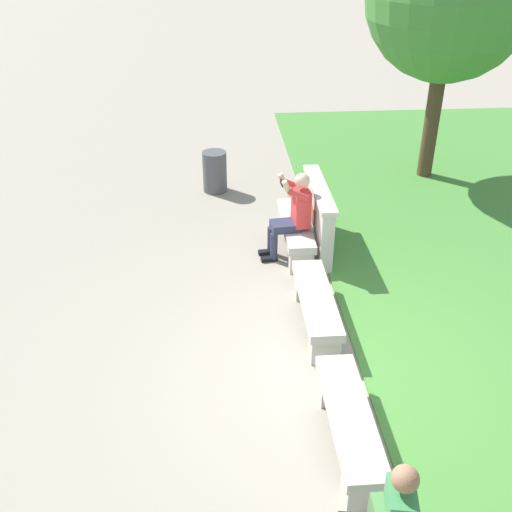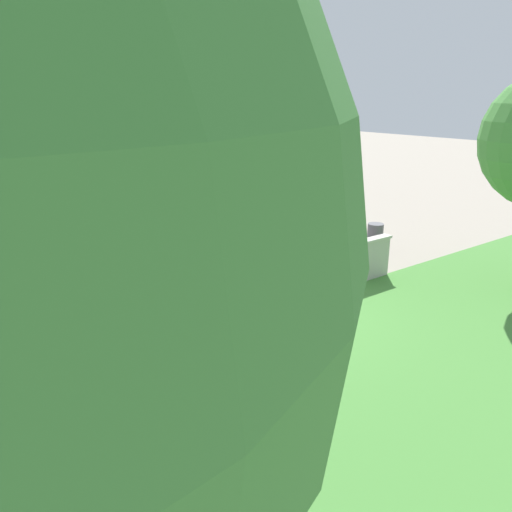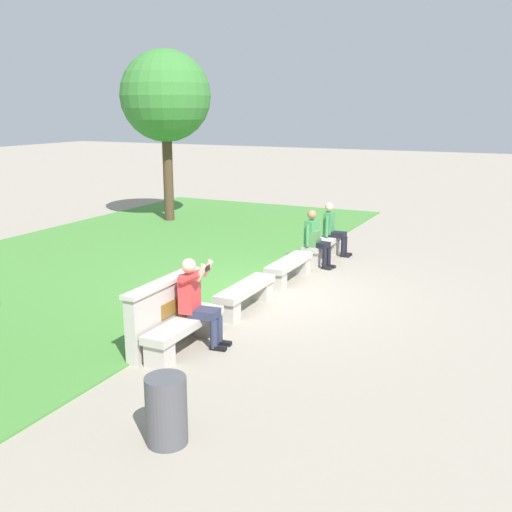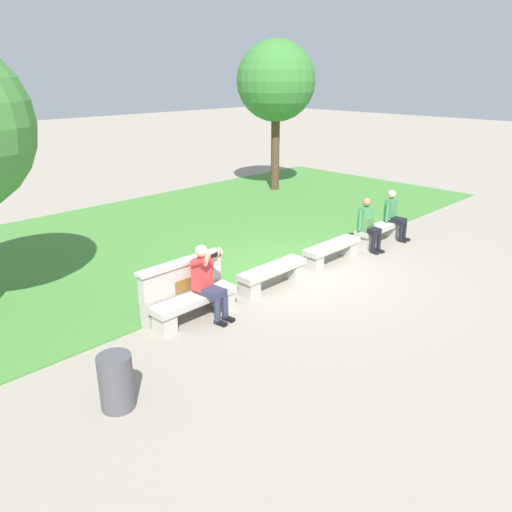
{
  "view_description": "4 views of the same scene",
  "coord_description": "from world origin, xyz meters",
  "px_view_note": "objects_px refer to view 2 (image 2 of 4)",
  "views": [
    {
      "loc": [
        5.05,
        -1.2,
        4.6
      ],
      "look_at": [
        -1.42,
        -0.72,
        0.78
      ],
      "focal_mm": 42.0,
      "sensor_mm": 36.0,
      "label": 1
    },
    {
      "loc": [
        5.46,
        7.66,
        4.18
      ],
      "look_at": [
        -0.41,
        -0.32,
        0.96
      ],
      "focal_mm": 35.0,
      "sensor_mm": 36.0,
      "label": 2
    },
    {
      "loc": [
        -9.91,
        -4.51,
        3.45
      ],
      "look_at": [
        -0.88,
        -0.15,
        0.96
      ],
      "focal_mm": 42.0,
      "sensor_mm": 36.0,
      "label": 3
    },
    {
      "loc": [
        -7.78,
        -6.25,
        4.08
      ],
      "look_at": [
        -1.49,
        -0.03,
        0.81
      ],
      "focal_mm": 35.0,
      "sensor_mm": 36.0,
      "label": 4
    }
  ],
  "objects_px": {
    "bench_near": "(286,284)",
    "bench_mid": "(207,307)",
    "trash_bin": "(375,237)",
    "bench_main": "(351,266)",
    "backpack": "(141,306)",
    "person_distant": "(139,304)",
    "person_companion": "(71,321)",
    "bench_far": "(107,335)",
    "person_photographer": "(342,249)"
  },
  "relations": [
    {
      "from": "bench_near",
      "to": "bench_mid",
      "type": "relative_size",
      "value": 1.0
    },
    {
      "from": "bench_mid",
      "to": "trash_bin",
      "type": "xyz_separation_m",
      "value": [
        -6.19,
        -1.19,
        0.08
      ]
    },
    {
      "from": "bench_main",
      "to": "backpack",
      "type": "relative_size",
      "value": 3.87
    },
    {
      "from": "person_distant",
      "to": "person_companion",
      "type": "relative_size",
      "value": 1.0
    },
    {
      "from": "bench_far",
      "to": "person_distant",
      "type": "relative_size",
      "value": 1.31
    },
    {
      "from": "bench_near",
      "to": "person_companion",
      "type": "bearing_deg",
      "value": -0.85
    },
    {
      "from": "person_companion",
      "to": "person_photographer",
      "type": "bearing_deg",
      "value": -179.9
    },
    {
      "from": "bench_near",
      "to": "backpack",
      "type": "height_order",
      "value": "backpack"
    },
    {
      "from": "bench_near",
      "to": "trash_bin",
      "type": "xyz_separation_m",
      "value": [
        -4.21,
        -1.19,
        0.08
      ]
    },
    {
      "from": "person_distant",
      "to": "backpack",
      "type": "distance_m",
      "value": 0.05
    },
    {
      "from": "bench_main",
      "to": "person_companion",
      "type": "xyz_separation_m",
      "value": [
        6.48,
        -0.07,
        0.38
      ]
    },
    {
      "from": "person_companion",
      "to": "backpack",
      "type": "distance_m",
      "value": 1.2
    },
    {
      "from": "bench_mid",
      "to": "person_photographer",
      "type": "bearing_deg",
      "value": -178.81
    },
    {
      "from": "person_photographer",
      "to": "person_distant",
      "type": "bearing_deg",
      "value": 0.14
    },
    {
      "from": "bench_main",
      "to": "trash_bin",
      "type": "height_order",
      "value": "trash_bin"
    },
    {
      "from": "person_distant",
      "to": "bench_main",
      "type": "bearing_deg",
      "value": 179.3
    },
    {
      "from": "backpack",
      "to": "person_distant",
      "type": "bearing_deg",
      "value": -49.22
    },
    {
      "from": "bench_main",
      "to": "person_distant",
      "type": "height_order",
      "value": "person_distant"
    },
    {
      "from": "bench_far",
      "to": "trash_bin",
      "type": "bearing_deg",
      "value": -171.69
    },
    {
      "from": "backpack",
      "to": "bench_main",
      "type": "bearing_deg",
      "value": 179.52
    },
    {
      "from": "bench_near",
      "to": "bench_far",
      "type": "bearing_deg",
      "value": 0.0
    },
    {
      "from": "trash_bin",
      "to": "backpack",
      "type": "bearing_deg",
      "value": 8.7
    },
    {
      "from": "bench_mid",
      "to": "person_photographer",
      "type": "height_order",
      "value": "person_photographer"
    },
    {
      "from": "bench_main",
      "to": "backpack",
      "type": "xyz_separation_m",
      "value": [
        5.27,
        -0.04,
        0.33
      ]
    },
    {
      "from": "bench_far",
      "to": "person_distant",
      "type": "bearing_deg",
      "value": -174.23
    },
    {
      "from": "backpack",
      "to": "bench_far",
      "type": "bearing_deg",
      "value": 3.8
    },
    {
      "from": "person_distant",
      "to": "trash_bin",
      "type": "height_order",
      "value": "person_distant"
    },
    {
      "from": "bench_mid",
      "to": "person_photographer",
      "type": "xyz_separation_m",
      "value": [
        -3.72,
        -0.08,
        0.44
      ]
    },
    {
      "from": "person_photographer",
      "to": "backpack",
      "type": "relative_size",
      "value": 3.08
    },
    {
      "from": "bench_far",
      "to": "person_photographer",
      "type": "height_order",
      "value": "person_photographer"
    },
    {
      "from": "bench_near",
      "to": "person_distant",
      "type": "bearing_deg",
      "value": -1.13
    },
    {
      "from": "person_distant",
      "to": "trash_bin",
      "type": "distance_m",
      "value": 7.61
    },
    {
      "from": "bench_far",
      "to": "person_photographer",
      "type": "xyz_separation_m",
      "value": [
        -5.7,
        -0.08,
        0.44
      ]
    },
    {
      "from": "bench_mid",
      "to": "bench_far",
      "type": "height_order",
      "value": "same"
    },
    {
      "from": "bench_mid",
      "to": "backpack",
      "type": "bearing_deg",
      "value": -1.91
    },
    {
      "from": "person_distant",
      "to": "trash_bin",
      "type": "relative_size",
      "value": 1.68
    },
    {
      "from": "bench_mid",
      "to": "bench_far",
      "type": "relative_size",
      "value": 1.0
    },
    {
      "from": "bench_far",
      "to": "trash_bin",
      "type": "height_order",
      "value": "trash_bin"
    },
    {
      "from": "bench_near",
      "to": "bench_far",
      "type": "relative_size",
      "value": 1.0
    },
    {
      "from": "person_photographer",
      "to": "person_companion",
      "type": "bearing_deg",
      "value": 0.1
    },
    {
      "from": "person_photographer",
      "to": "backpack",
      "type": "xyz_separation_m",
      "value": [
        5.04,
        0.03,
        -0.11
      ]
    },
    {
      "from": "person_companion",
      "to": "person_distant",
      "type": "bearing_deg",
      "value": 179.93
    },
    {
      "from": "person_distant",
      "to": "bench_mid",
      "type": "bearing_deg",
      "value": 177.21
    },
    {
      "from": "bench_near",
      "to": "person_companion",
      "type": "relative_size",
      "value": 1.31
    },
    {
      "from": "bench_near",
      "to": "person_photographer",
      "type": "relative_size",
      "value": 1.25
    },
    {
      "from": "bench_main",
      "to": "bench_mid",
      "type": "distance_m",
      "value": 3.96
    },
    {
      "from": "bench_main",
      "to": "backpack",
      "type": "bearing_deg",
      "value": -0.48
    },
    {
      "from": "bench_near",
      "to": "trash_bin",
      "type": "height_order",
      "value": "trash_bin"
    },
    {
      "from": "bench_near",
      "to": "bench_far",
      "type": "height_order",
      "value": "same"
    },
    {
      "from": "bench_far",
      "to": "backpack",
      "type": "distance_m",
      "value": 0.74
    }
  ]
}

